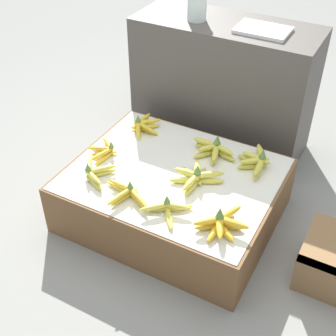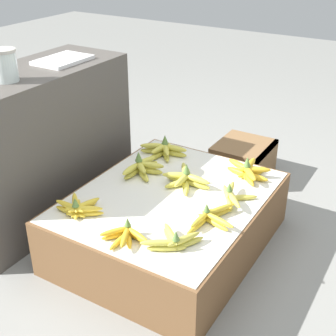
{
  "view_description": "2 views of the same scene",
  "coord_description": "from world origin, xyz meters",
  "px_view_note": "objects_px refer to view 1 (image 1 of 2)",
  "views": [
    {
      "loc": [
        0.83,
        -1.6,
        1.73
      ],
      "look_at": [
        -0.03,
        -0.0,
        0.31
      ],
      "focal_mm": 50.0,
      "sensor_mm": 36.0,
      "label": 1
    },
    {
      "loc": [
        -1.6,
        -0.96,
        1.41
      ],
      "look_at": [
        0.05,
        0.04,
        0.39
      ],
      "focal_mm": 50.0,
      "sensor_mm": 36.0,
      "label": 2
    }
  ],
  "objects_px": {
    "foam_tray_white": "(263,30)",
    "banana_bunch_front_right": "(221,223)",
    "glass_jar": "(197,7)",
    "banana_bunch_front_midleft": "(128,194)",
    "banana_bunch_front_midright": "(167,209)",
    "banana_bunch_back_right": "(257,161)",
    "banana_bunch_middle_left": "(105,150)",
    "banana_bunch_middle_midright": "(196,177)",
    "banana_bunch_front_left": "(94,172)",
    "banana_bunch_back_left": "(143,125)",
    "banana_bunch_back_midright": "(213,150)"
  },
  "relations": [
    {
      "from": "foam_tray_white",
      "to": "banana_bunch_front_right",
      "type": "bearing_deg",
      "value": -77.55
    },
    {
      "from": "glass_jar",
      "to": "foam_tray_white",
      "type": "height_order",
      "value": "glass_jar"
    },
    {
      "from": "banana_bunch_front_midleft",
      "to": "banana_bunch_front_midright",
      "type": "relative_size",
      "value": 1.34
    },
    {
      "from": "banana_bunch_front_midright",
      "to": "banana_bunch_back_right",
      "type": "relative_size",
      "value": 0.81
    },
    {
      "from": "banana_bunch_back_right",
      "to": "foam_tray_white",
      "type": "distance_m",
      "value": 0.7
    },
    {
      "from": "banana_bunch_front_right",
      "to": "banana_bunch_front_midright",
      "type": "bearing_deg",
      "value": -174.15
    },
    {
      "from": "banana_bunch_middle_left",
      "to": "foam_tray_white",
      "type": "xyz_separation_m",
      "value": [
        0.53,
        0.75,
        0.48
      ]
    },
    {
      "from": "banana_bunch_middle_midright",
      "to": "foam_tray_white",
      "type": "height_order",
      "value": "foam_tray_white"
    },
    {
      "from": "banana_bunch_front_left",
      "to": "banana_bunch_middle_midright",
      "type": "height_order",
      "value": "banana_bunch_middle_midright"
    },
    {
      "from": "banana_bunch_back_left",
      "to": "foam_tray_white",
      "type": "bearing_deg",
      "value": 43.94
    },
    {
      "from": "banana_bunch_front_right",
      "to": "banana_bunch_middle_midright",
      "type": "relative_size",
      "value": 0.96
    },
    {
      "from": "banana_bunch_back_left",
      "to": "banana_bunch_back_right",
      "type": "bearing_deg",
      "value": -1.47
    },
    {
      "from": "banana_bunch_front_right",
      "to": "banana_bunch_back_left",
      "type": "distance_m",
      "value": 0.85
    },
    {
      "from": "banana_bunch_front_left",
      "to": "banana_bunch_front_midright",
      "type": "relative_size",
      "value": 0.98
    },
    {
      "from": "banana_bunch_back_midright",
      "to": "banana_bunch_front_midright",
      "type": "bearing_deg",
      "value": -90.41
    },
    {
      "from": "banana_bunch_front_right",
      "to": "banana_bunch_middle_left",
      "type": "xyz_separation_m",
      "value": [
        -0.74,
        0.21,
        -0.01
      ]
    },
    {
      "from": "banana_bunch_front_left",
      "to": "banana_bunch_front_right",
      "type": "height_order",
      "value": "banana_bunch_front_right"
    },
    {
      "from": "banana_bunch_front_right",
      "to": "glass_jar",
      "type": "distance_m",
      "value": 1.24
    },
    {
      "from": "banana_bunch_front_midleft",
      "to": "banana_bunch_middle_left",
      "type": "height_order",
      "value": "banana_bunch_front_midleft"
    },
    {
      "from": "banana_bunch_middle_left",
      "to": "glass_jar",
      "type": "relative_size",
      "value": 1.44
    },
    {
      "from": "banana_bunch_middle_midright",
      "to": "glass_jar",
      "type": "relative_size",
      "value": 1.73
    },
    {
      "from": "banana_bunch_front_right",
      "to": "banana_bunch_back_midright",
      "type": "xyz_separation_m",
      "value": [
        -0.24,
        0.47,
        0.0
      ]
    },
    {
      "from": "banana_bunch_front_left",
      "to": "banana_bunch_front_midright",
      "type": "distance_m",
      "value": 0.44
    },
    {
      "from": "glass_jar",
      "to": "banana_bunch_front_midright",
      "type": "bearing_deg",
      "value": -70.63
    },
    {
      "from": "banana_bunch_back_left",
      "to": "banana_bunch_back_midright",
      "type": "height_order",
      "value": "banana_bunch_back_midright"
    },
    {
      "from": "banana_bunch_front_midright",
      "to": "banana_bunch_back_right",
      "type": "xyz_separation_m",
      "value": [
        0.23,
        0.51,
        0.01
      ]
    },
    {
      "from": "banana_bunch_front_midleft",
      "to": "banana_bunch_back_left",
      "type": "height_order",
      "value": "banana_bunch_back_left"
    },
    {
      "from": "banana_bunch_back_left",
      "to": "banana_bunch_back_right",
      "type": "relative_size",
      "value": 0.87
    },
    {
      "from": "banana_bunch_middle_midright",
      "to": "glass_jar",
      "type": "bearing_deg",
      "value": 116.72
    },
    {
      "from": "banana_bunch_front_midleft",
      "to": "foam_tray_white",
      "type": "height_order",
      "value": "foam_tray_white"
    },
    {
      "from": "banana_bunch_middle_left",
      "to": "glass_jar",
      "type": "height_order",
      "value": "glass_jar"
    },
    {
      "from": "banana_bunch_front_midright",
      "to": "banana_bunch_front_right",
      "type": "bearing_deg",
      "value": 5.85
    },
    {
      "from": "banana_bunch_front_midright",
      "to": "banana_bunch_back_left",
      "type": "height_order",
      "value": "same"
    },
    {
      "from": "banana_bunch_back_right",
      "to": "banana_bunch_front_left",
      "type": "bearing_deg",
      "value": -145.68
    },
    {
      "from": "banana_bunch_front_midright",
      "to": "glass_jar",
      "type": "height_order",
      "value": "glass_jar"
    },
    {
      "from": "banana_bunch_front_midleft",
      "to": "banana_bunch_back_midright",
      "type": "bearing_deg",
      "value": 66.61
    },
    {
      "from": "banana_bunch_middle_left",
      "to": "banana_bunch_front_midright",
      "type": "bearing_deg",
      "value": -25.34
    },
    {
      "from": "foam_tray_white",
      "to": "banana_bunch_back_right",
      "type": "bearing_deg",
      "value": -67.47
    },
    {
      "from": "banana_bunch_back_right",
      "to": "banana_bunch_middle_left",
      "type": "bearing_deg",
      "value": -159.34
    },
    {
      "from": "banana_bunch_front_left",
      "to": "banana_bunch_back_right",
      "type": "height_order",
      "value": "banana_bunch_back_right"
    },
    {
      "from": "banana_bunch_front_right",
      "to": "foam_tray_white",
      "type": "bearing_deg",
      "value": 102.45
    },
    {
      "from": "banana_bunch_middle_midright",
      "to": "banana_bunch_back_right",
      "type": "relative_size",
      "value": 0.96
    },
    {
      "from": "banana_bunch_middle_midright",
      "to": "banana_bunch_back_midright",
      "type": "distance_m",
      "value": 0.24
    },
    {
      "from": "banana_bunch_front_midright",
      "to": "banana_bunch_front_right",
      "type": "height_order",
      "value": "banana_bunch_front_right"
    },
    {
      "from": "banana_bunch_back_midright",
      "to": "foam_tray_white",
      "type": "distance_m",
      "value": 0.68
    },
    {
      "from": "banana_bunch_middle_midright",
      "to": "glass_jar",
      "type": "height_order",
      "value": "glass_jar"
    },
    {
      "from": "glass_jar",
      "to": "banana_bunch_front_midleft",
      "type": "bearing_deg",
      "value": -82.15
    },
    {
      "from": "banana_bunch_front_left",
      "to": "banana_bunch_back_midright",
      "type": "distance_m",
      "value": 0.62
    },
    {
      "from": "banana_bunch_middle_left",
      "to": "glass_jar",
      "type": "xyz_separation_m",
      "value": [
        0.15,
        0.74,
        0.55
      ]
    },
    {
      "from": "banana_bunch_middle_left",
      "to": "banana_bunch_middle_midright",
      "type": "height_order",
      "value": "banana_bunch_middle_midright"
    }
  ]
}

